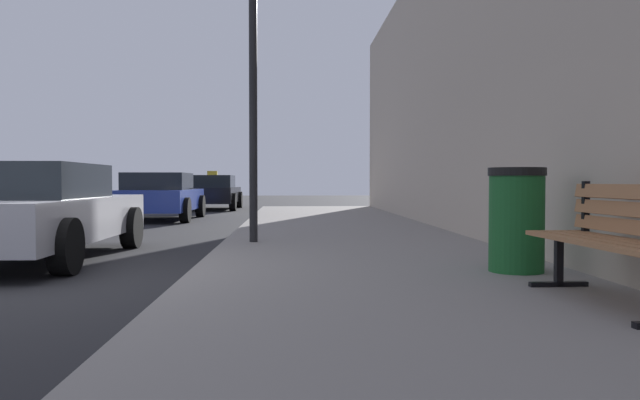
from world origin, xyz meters
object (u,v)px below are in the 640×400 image
object	(u,v)px
car_silver	(33,211)
car_blue	(159,196)
street_lamp	(253,44)
bench	(619,233)
trash_bin	(516,219)
car_black	(213,192)

from	to	relation	value
car_silver	car_blue	bearing A→B (deg)	91.19
car_blue	car_silver	bearing A→B (deg)	-88.81
street_lamp	car_blue	distance (m)	8.69
bench	car_blue	size ratio (longest dim) A/B	0.43
trash_bin	street_lamp	bearing A→B (deg)	131.36
car_silver	car_blue	world-z (taller)	same
street_lamp	car_black	size ratio (longest dim) A/B	0.98
bench	car_black	world-z (taller)	car_black
car_silver	car_blue	xyz separation A→B (m)	(-0.18, 8.63, -0.00)
trash_bin	car_silver	world-z (taller)	car_silver
car_blue	trash_bin	bearing A→B (deg)	-62.15
trash_bin	car_silver	xyz separation A→B (m)	(-5.60, 2.30, -0.02)
car_black	bench	bearing A→B (deg)	-74.32
bench	car_black	xyz separation A→B (m)	(-5.29, 18.84, -0.02)
car_silver	car_blue	distance (m)	8.63
trash_bin	car_black	distance (m)	17.98
car_blue	street_lamp	bearing A→B (deg)	-68.88
trash_bin	car_blue	size ratio (longest dim) A/B	0.25
bench	car_blue	world-z (taller)	car_blue
street_lamp	car_silver	distance (m)	3.80
bench	car_blue	distance (m)	13.88
trash_bin	car_black	xyz separation A→B (m)	(-5.13, 17.23, -0.02)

